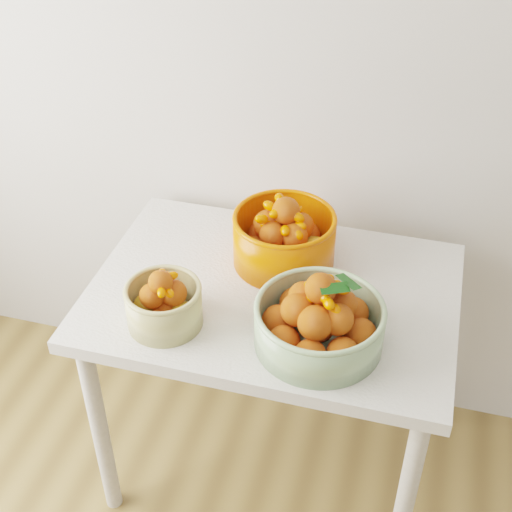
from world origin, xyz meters
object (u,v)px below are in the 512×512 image
Objects in this scene: table at (273,316)px; bowl_green at (319,321)px; bowl_orange at (284,238)px; bowl_cream at (164,304)px.

bowl_green reaches higher than table.
bowl_cream is at bearing -125.21° from bowl_orange.
table is 0.22m from bowl_orange.
table is 0.35m from bowl_cream.
table is 3.98× the size of bowl_cream.
bowl_cream is at bearing -175.33° from bowl_green.
table is 2.59× the size of bowl_orange.
bowl_green is at bearing -61.99° from bowl_orange.
bowl_green reaches higher than bowl_cream.
table is at bearing 40.14° from bowl_cream.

